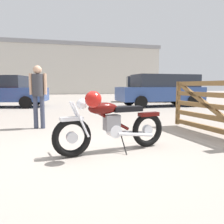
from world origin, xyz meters
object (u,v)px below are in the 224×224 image
at_px(bystander, 38,90).
at_px(blue_hatchback_right, 162,89).
at_px(timber_gate, 219,106).
at_px(white_estate_far, 146,89).
at_px(dark_sedan_left, 5,91).
at_px(vintage_motorcycle, 111,124).

height_order(bystander, blue_hatchback_right, blue_hatchback_right).
bearing_deg(timber_gate, white_estate_far, -19.59).
bearing_deg(blue_hatchback_right, timber_gate, 71.22).
relative_size(timber_gate, white_estate_far, 0.61).
xyz_separation_m(bystander, dark_sedan_left, (-2.45, 6.66, -0.18)).
bearing_deg(timber_gate, blue_hatchback_right, -22.34).
height_order(timber_gate, bystander, bystander).
bearing_deg(white_estate_far, dark_sedan_left, -153.93).
distance_m(timber_gate, dark_sedan_left, 10.69).
bearing_deg(white_estate_far, bystander, -113.86).
xyz_separation_m(bystander, blue_hatchback_right, (5.92, 5.37, -0.08)).
bearing_deg(timber_gate, bystander, 57.39).
bearing_deg(timber_gate, dark_sedan_left, 29.61).
relative_size(vintage_motorcycle, blue_hatchback_right, 0.43).
distance_m(white_estate_far, dark_sedan_left, 9.07).
height_order(vintage_motorcycle, timber_gate, timber_gate).
height_order(timber_gate, dark_sedan_left, dark_sedan_left).
height_order(vintage_motorcycle, dark_sedan_left, dark_sedan_left).
bearing_deg(dark_sedan_left, bystander, 120.07).
distance_m(vintage_motorcycle, white_estate_far, 12.47).
relative_size(blue_hatchback_right, dark_sedan_left, 1.08).
relative_size(bystander, white_estate_far, 0.40).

